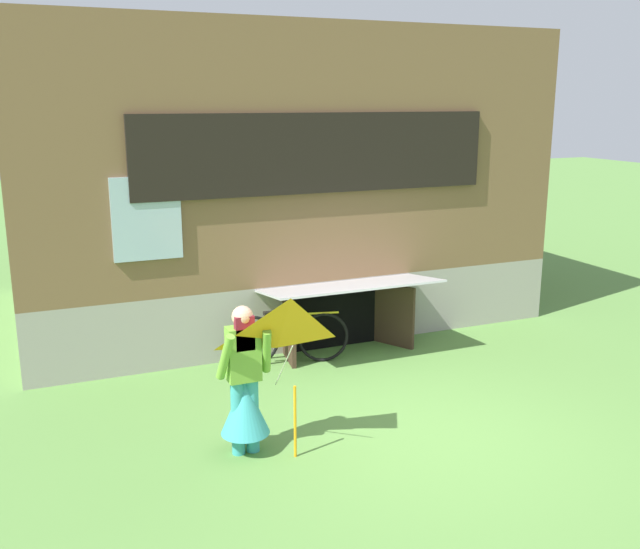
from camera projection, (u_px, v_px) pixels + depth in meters
name	position (u px, v px, depth m)	size (l,w,h in m)	color
ground_plane	(420.00, 431.00, 8.13)	(60.00, 60.00, 0.00)	#56843D
log_house	(259.00, 174.00, 12.67)	(8.28, 6.53, 4.73)	#9E998E
person	(245.00, 392.00, 7.48)	(0.61, 0.52, 1.62)	teal
kite	(291.00, 341.00, 6.98)	(0.99, 0.88, 1.73)	orange
bicycle_yellow	(288.00, 338.00, 10.11)	(1.69, 0.45, 0.78)	black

